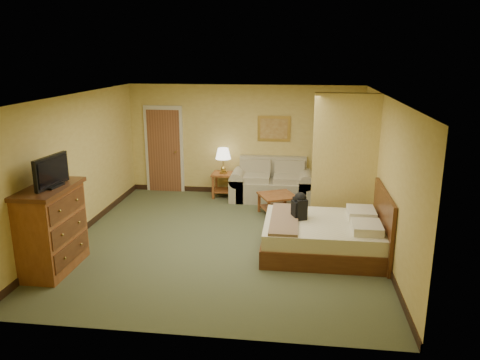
% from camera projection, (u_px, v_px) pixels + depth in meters
% --- Properties ---
extents(floor, '(6.00, 6.00, 0.00)m').
position_uv_depth(floor, '(225.00, 240.00, 8.53)').
color(floor, '#4B5235').
rests_on(floor, ground).
extents(ceiling, '(6.00, 6.00, 0.00)m').
position_uv_depth(ceiling, '(223.00, 96.00, 7.85)').
color(ceiling, white).
rests_on(ceiling, back_wall).
extents(back_wall, '(5.50, 0.02, 2.60)m').
position_uv_depth(back_wall, '(244.00, 140.00, 11.06)').
color(back_wall, '#D4B75A').
rests_on(back_wall, floor).
extents(left_wall, '(0.02, 6.00, 2.60)m').
position_uv_depth(left_wall, '(75.00, 167.00, 8.52)').
color(left_wall, '#D4B75A').
rests_on(left_wall, floor).
extents(right_wall, '(0.02, 6.00, 2.60)m').
position_uv_depth(right_wall, '(386.00, 176.00, 7.85)').
color(right_wall, '#D4B75A').
rests_on(right_wall, floor).
extents(partition, '(1.20, 0.15, 2.60)m').
position_uv_depth(partition, '(344.00, 163.00, 8.81)').
color(partition, '#D4B75A').
rests_on(partition, floor).
extents(door, '(0.94, 0.16, 2.10)m').
position_uv_depth(door, '(164.00, 150.00, 11.33)').
color(door, beige).
rests_on(door, floor).
extents(baseboard, '(5.50, 0.02, 0.12)m').
position_uv_depth(baseboard, '(244.00, 191.00, 11.38)').
color(baseboard, black).
rests_on(baseboard, floor).
extents(loveseat, '(1.90, 0.88, 0.96)m').
position_uv_depth(loveseat, '(272.00, 186.00, 10.83)').
color(loveseat, tan).
rests_on(loveseat, floor).
extents(side_table, '(0.52, 0.52, 0.58)m').
position_uv_depth(side_table, '(223.00, 181.00, 11.02)').
color(side_table, brown).
rests_on(side_table, floor).
extents(table_lamp, '(0.36, 0.36, 0.59)m').
position_uv_depth(table_lamp, '(223.00, 154.00, 10.85)').
color(table_lamp, '#AA8E3E').
rests_on(table_lamp, side_table).
extents(coffee_table, '(0.92, 0.92, 0.45)m').
position_uv_depth(coffee_table, '(277.00, 200.00, 9.78)').
color(coffee_table, brown).
rests_on(coffee_table, floor).
extents(wall_picture, '(0.76, 0.04, 0.59)m').
position_uv_depth(wall_picture, '(274.00, 129.00, 10.87)').
color(wall_picture, '#B78E3F').
rests_on(wall_picture, back_wall).
extents(dresser, '(0.67, 1.27, 1.35)m').
position_uv_depth(dresser, '(51.00, 228.00, 7.23)').
color(dresser, brown).
rests_on(dresser, floor).
extents(tv, '(0.23, 0.78, 0.48)m').
position_uv_depth(tv, '(51.00, 172.00, 6.98)').
color(tv, black).
rests_on(tv, dresser).
extents(bed, '(2.06, 1.75, 1.13)m').
position_uv_depth(bed, '(327.00, 236.00, 7.93)').
color(bed, '#4C2511').
rests_on(bed, floor).
extents(backpack, '(0.27, 0.32, 0.46)m').
position_uv_depth(backpack, '(300.00, 205.00, 7.98)').
color(backpack, black).
rests_on(backpack, bed).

